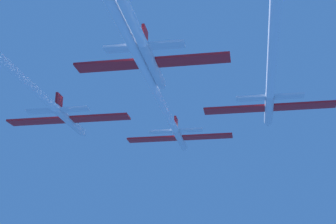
% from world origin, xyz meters
% --- Properties ---
extents(jet_lead, '(15.48, 53.57, 2.56)m').
position_xyz_m(jet_lead, '(-0.29, -15.58, 0.66)').
color(jet_lead, white).
extents(jet_left_wing, '(15.48, 49.28, 2.56)m').
position_xyz_m(jet_left_wing, '(-12.26, -27.55, -0.46)').
color(jet_left_wing, white).
extents(jet_right_wing, '(15.48, 46.53, 2.56)m').
position_xyz_m(jet_right_wing, '(12.34, -25.18, 0.03)').
color(jet_right_wing, white).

